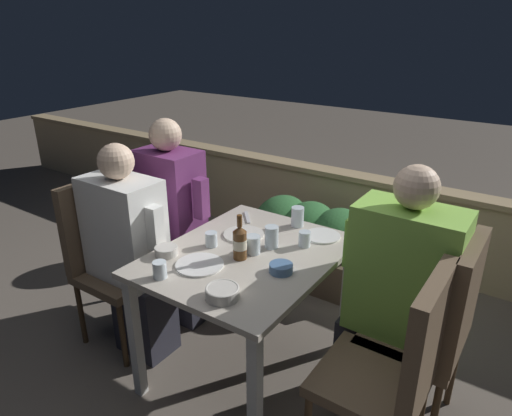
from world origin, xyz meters
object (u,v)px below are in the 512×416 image
object	(u,v)px
person_green_blouse	(394,296)
potted_plant	(168,206)
beer_bottle	(240,242)
person_purple_stripe	(176,222)
chair_right_near	(399,364)
person_white_polo	(131,253)
chair_left_near	(107,249)
chair_left_far	(153,226)
chair_right_far	(438,321)

from	to	relation	value
person_green_blouse	potted_plant	xyz separation A→B (m)	(-2.02, 0.58, -0.21)
potted_plant	person_green_blouse	bearing A→B (deg)	-15.93
person_green_blouse	beer_bottle	world-z (taller)	person_green_blouse
person_purple_stripe	person_green_blouse	bearing A→B (deg)	-0.27
chair_right_near	person_green_blouse	size ratio (longest dim) A/B	0.78
person_white_polo	person_purple_stripe	world-z (taller)	person_purple_stripe
beer_bottle	person_white_polo	bearing A→B (deg)	-169.36
chair_left_near	person_purple_stripe	size ratio (longest dim) A/B	0.76
chair_right_near	chair_left_far	bearing A→B (deg)	167.91
person_green_blouse	potted_plant	distance (m)	2.12
chair_left_near	person_green_blouse	size ratio (longest dim) A/B	0.78
chair_left_near	person_purple_stripe	distance (m)	0.43
person_white_polo	beer_bottle	bearing A→B (deg)	10.64
person_purple_stripe	chair_right_near	xyz separation A→B (m)	(1.53, -0.37, -0.08)
chair_left_near	chair_left_far	world-z (taller)	same
person_white_polo	chair_right_near	world-z (taller)	person_white_polo
chair_left_near	beer_bottle	xyz separation A→B (m)	(0.87, 0.13, 0.24)
person_white_polo	chair_left_far	size ratio (longest dim) A/B	1.25
chair_left_near	person_white_polo	size ratio (longest dim) A/B	0.80
chair_left_near	beer_bottle	distance (m)	0.91
person_purple_stripe	person_green_blouse	xyz separation A→B (m)	(1.38, -0.01, -0.02)
beer_bottle	chair_right_far	bearing A→B (deg)	15.34
chair_left_far	potted_plant	world-z (taller)	chair_left_far
chair_right_far	beer_bottle	bearing A→B (deg)	-164.66
chair_left_near	chair_right_far	xyz separation A→B (m)	(1.77, 0.37, 0.00)
chair_right_near	chair_right_far	xyz separation A→B (m)	(0.05, 0.36, 0.00)
chair_left_near	chair_right_near	xyz separation A→B (m)	(1.72, 0.01, 0.00)
person_white_polo	chair_left_far	xyz separation A→B (m)	(-0.22, 0.38, -0.04)
person_purple_stripe	beer_bottle	world-z (taller)	person_purple_stripe
chair_left_near	chair_right_near	distance (m)	1.72
chair_left_far	chair_right_near	xyz separation A→B (m)	(1.73, -0.37, 0.00)
potted_plant	person_purple_stripe	bearing A→B (deg)	-41.38
chair_left_near	chair_right_near	size ratio (longest dim) A/B	1.00
person_green_blouse	potted_plant	world-z (taller)	person_green_blouse
beer_bottle	chair_left_near	bearing A→B (deg)	-171.85
chair_left_near	person_white_polo	bearing A→B (deg)	-0.00
chair_right_near	chair_right_far	size ratio (longest dim) A/B	1.00
potted_plant	chair_right_near	bearing A→B (deg)	-23.42
person_purple_stripe	person_green_blouse	world-z (taller)	person_purple_stripe
chair_right_near	person_green_blouse	world-z (taller)	person_green_blouse
chair_left_far	potted_plant	bearing A→B (deg)	127.76
chair_right_near	potted_plant	size ratio (longest dim) A/B	1.43
person_purple_stripe	person_green_blouse	size ratio (longest dim) A/B	1.02
person_purple_stripe	person_white_polo	bearing A→B (deg)	-87.47
person_white_polo	beer_bottle	xyz separation A→B (m)	(0.67, 0.13, 0.20)
person_purple_stripe	person_green_blouse	distance (m)	1.38
person_white_polo	person_green_blouse	distance (m)	1.41
person_green_blouse	potted_plant	size ratio (longest dim) A/B	1.85
chair_left_near	chair_left_far	size ratio (longest dim) A/B	1.00
person_white_polo	potted_plant	size ratio (longest dim) A/B	1.79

